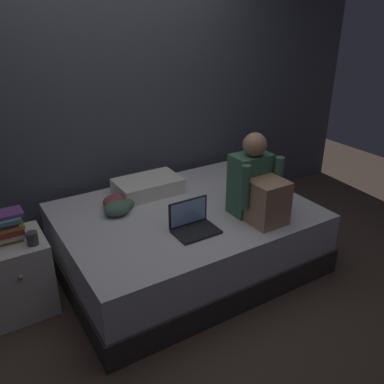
% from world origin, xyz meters
% --- Properties ---
extents(ground_plane, '(8.00, 8.00, 0.00)m').
position_xyz_m(ground_plane, '(0.00, 0.00, 0.00)').
color(ground_plane, '#47382D').
extents(wall_back, '(5.60, 0.10, 2.70)m').
position_xyz_m(wall_back, '(0.00, 1.20, 1.35)').
color(wall_back, '#424751').
rests_on(wall_back, ground_plane).
extents(bed, '(2.00, 1.50, 0.52)m').
position_xyz_m(bed, '(0.20, 0.30, 0.26)').
color(bed, '#332D2B').
rests_on(bed, ground_plane).
extents(nightstand, '(0.44, 0.46, 0.56)m').
position_xyz_m(nightstand, '(-1.10, 0.45, 0.28)').
color(nightstand, beige).
rests_on(nightstand, ground_plane).
extents(person_sitting, '(0.39, 0.44, 0.65)m').
position_xyz_m(person_sitting, '(0.61, -0.07, 0.77)').
color(person_sitting, '#38664C').
rests_on(person_sitting, bed).
extents(laptop, '(0.32, 0.23, 0.22)m').
position_xyz_m(laptop, '(0.08, -0.01, 0.58)').
color(laptop, black).
rests_on(laptop, bed).
extents(pillow, '(0.56, 0.36, 0.13)m').
position_xyz_m(pillow, '(0.09, 0.75, 0.59)').
color(pillow, silver).
rests_on(pillow, bed).
extents(book_stack, '(0.24, 0.17, 0.21)m').
position_xyz_m(book_stack, '(-1.11, 0.47, 0.67)').
color(book_stack, gold).
rests_on(book_stack, nightstand).
extents(mug, '(0.08, 0.08, 0.09)m').
position_xyz_m(mug, '(-0.97, 0.33, 0.61)').
color(mug, '#3D3D42').
rests_on(mug, nightstand).
extents(clothes_pile, '(0.28, 0.30, 0.12)m').
position_xyz_m(clothes_pile, '(-0.27, 0.57, 0.57)').
color(clothes_pile, '#4C6B56').
rests_on(clothes_pile, bed).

